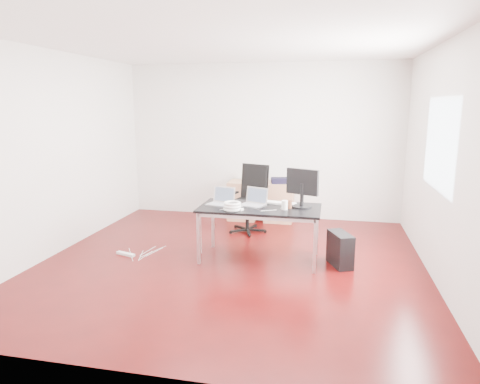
% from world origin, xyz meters
% --- Properties ---
extents(room_shell, '(5.00, 5.00, 5.00)m').
position_xyz_m(room_shell, '(0.04, 0.00, 1.40)').
color(room_shell, '#3A0606').
rests_on(room_shell, ground).
extents(desk, '(1.60, 0.80, 0.73)m').
position_xyz_m(desk, '(0.34, 0.21, 0.68)').
color(desk, black).
rests_on(desk, ground).
extents(office_chair, '(0.60, 0.62, 1.08)m').
position_xyz_m(office_chair, '(-0.03, 1.50, 0.61)').
color(office_chair, black).
rests_on(office_chair, ground).
extents(filing_cabinet_left, '(0.50, 0.50, 0.70)m').
position_xyz_m(filing_cabinet_left, '(-0.30, 2.23, 0.35)').
color(filing_cabinet_left, tan).
rests_on(filing_cabinet_left, ground).
extents(filing_cabinet_right, '(0.50, 0.50, 0.70)m').
position_xyz_m(filing_cabinet_right, '(0.37, 2.23, 0.35)').
color(filing_cabinet_right, tan).
rests_on(filing_cabinet_right, ground).
extents(pc_tower, '(0.36, 0.49, 0.44)m').
position_xyz_m(pc_tower, '(1.41, 0.19, 0.22)').
color(pc_tower, black).
rests_on(pc_tower, ground).
extents(wastebasket, '(0.30, 0.30, 0.28)m').
position_xyz_m(wastebasket, '(-0.11, 2.25, 0.14)').
color(wastebasket, black).
rests_on(wastebasket, ground).
extents(power_strip, '(0.30, 0.15, 0.04)m').
position_xyz_m(power_strip, '(-1.51, -0.04, 0.02)').
color(power_strip, white).
rests_on(power_strip, ground).
extents(laptop_left, '(0.39, 0.34, 0.23)m').
position_xyz_m(laptop_left, '(-0.19, 0.25, 0.79)').
color(laptop_left, silver).
rests_on(laptop_left, desk).
extents(laptop_right, '(0.40, 0.36, 0.23)m').
position_xyz_m(laptop_right, '(0.25, 0.29, 0.79)').
color(laptop_right, silver).
rests_on(laptop_right, desk).
extents(monitor, '(0.43, 0.26, 0.51)m').
position_xyz_m(monitor, '(0.89, 0.32, 1.01)').
color(monitor, black).
rests_on(monitor, desk).
extents(keyboard, '(0.46, 0.22, 0.02)m').
position_xyz_m(keyboard, '(0.58, 0.45, 0.74)').
color(keyboard, white).
rests_on(keyboard, desk).
extents(cup_white, '(0.09, 0.09, 0.12)m').
position_xyz_m(cup_white, '(0.68, 0.13, 0.79)').
color(cup_white, white).
rests_on(cup_white, desk).
extents(cup_brown, '(0.10, 0.10, 0.10)m').
position_xyz_m(cup_brown, '(0.73, 0.22, 0.78)').
color(cup_brown, brown).
rests_on(cup_brown, desk).
extents(cable_coil, '(0.24, 0.24, 0.11)m').
position_xyz_m(cable_coil, '(0.02, -0.04, 0.78)').
color(cable_coil, white).
rests_on(cable_coil, desk).
extents(power_adapter, '(0.09, 0.09, 0.03)m').
position_xyz_m(power_adapter, '(0.13, -0.04, 0.74)').
color(power_adapter, white).
rests_on(power_adapter, desk).
extents(speaker, '(0.10, 0.09, 0.18)m').
position_xyz_m(speaker, '(-0.22, 2.24, 0.79)').
color(speaker, '#9E9E9E').
rests_on(speaker, filing_cabinet_left).
extents(navy_garment, '(0.35, 0.30, 0.09)m').
position_xyz_m(navy_garment, '(0.37, 2.19, 0.74)').
color(navy_garment, black).
rests_on(navy_garment, filing_cabinet_right).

